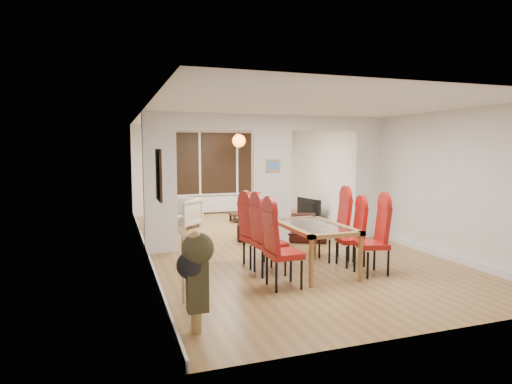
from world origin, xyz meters
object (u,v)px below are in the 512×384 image
dining_table (313,247)px  coffee_table (249,217)px  armchair (181,213)px  dining_chair_rb (351,235)px  television (306,209)px  dining_chair_rc (334,228)px  dining_chair_ra (372,239)px  dining_chair_lc (258,233)px  bottle (244,207)px  bowl (248,211)px  person (167,197)px  sofa (282,227)px  dining_chair_lb (270,238)px  dining_chair_la (284,248)px

dining_table → coffee_table: size_ratio=1.57×
armchair → dining_table: bearing=-27.5°
dining_chair_rb → television: size_ratio=1.03×
coffee_table → television: bearing=-7.3°
dining_chair_rb → armchair: bearing=125.9°
coffee_table → armchair: bearing=-168.7°
dining_chair_rc → coffee_table: (-0.18, 4.30, -0.45)m
dining_chair_rb → armchair: dining_chair_rb is taller
dining_chair_ra → television: bearing=89.7°
dining_table → dining_chair_rb: size_ratio=1.57×
dining_chair_lc → armchair: (-0.67, 3.87, -0.18)m
bottle → bowl: (0.12, 0.03, -0.11)m
bowl → bottle: bearing=-166.9°
person → sofa: bearing=67.0°
dining_table → armchair: size_ratio=1.96×
dining_chair_rb → person: 4.62m
dining_chair_ra → dining_chair_rb: 0.55m
sofa → coffee_table: 2.49m
bottle → person: bearing=-157.6°
dining_chair_lb → armchair: (-0.70, 4.36, -0.19)m
dining_chair_ra → sofa: (-0.35, 2.77, -0.28)m
dining_chair_ra → armchair: bearing=128.1°
bowl → person: bearing=-158.1°
dining_chair_rc → bowl: (-0.18, 4.36, -0.30)m
dining_chair_ra → armchair: size_ratio=1.36×
dining_chair_ra → person: bearing=134.1°
dining_chair_lc → bottle: dining_chair_lc is taller
dining_table → coffee_table: dining_table is taller
television → coffee_table: bearing=69.7°
dining_chair_ra → television: size_ratio=1.12×
dining_chair_lb → armchair: 4.42m
dining_table → armchair: bearing=107.9°
television → bottle: size_ratio=3.61×
dining_chair_lc → coffee_table: dining_chair_lc is taller
dining_chair_la → bottle: (1.09, 5.43, -0.20)m
dining_chair_lb → coffee_table: (1.18, 4.73, -0.45)m
coffee_table → dining_chair_ra: bearing=-86.7°
armchair → television: armchair is taller
dining_chair_rc → bottle: size_ratio=4.13×
sofa → dining_chair_rc: bearing=-58.2°
person → dining_chair_rc: bearing=48.7°
dining_chair_rc → coffee_table: 4.33m
coffee_table → person: bearing=-159.5°
dining_chair_la → coffee_table: (1.22, 5.39, -0.45)m
person → bowl: 2.49m
dining_chair_lb → dining_chair_rc: dining_chair_rc is taller
sofa → armchair: size_ratio=2.28×
dining_chair_lc → dining_chair_rb: 1.55m
bowl → dining_chair_la: bearing=-102.6°
dining_chair_rb → coffee_table: dining_chair_rb is taller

